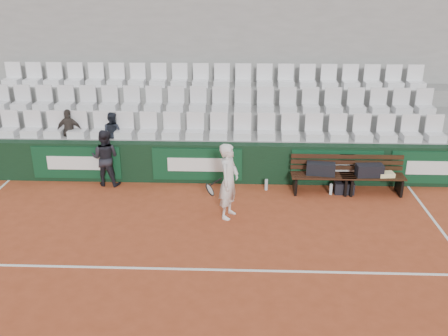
% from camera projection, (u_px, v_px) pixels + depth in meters
% --- Properties ---
extents(ground, '(80.00, 80.00, 0.00)m').
position_uv_depth(ground, '(190.00, 269.00, 8.87)').
color(ground, '#A84626').
rests_on(ground, ground).
extents(court_baseline, '(18.00, 0.06, 0.01)m').
position_uv_depth(court_baseline, '(190.00, 269.00, 8.87)').
color(court_baseline, white).
rests_on(court_baseline, ground).
extents(back_barrier, '(18.00, 0.34, 1.00)m').
position_uv_depth(back_barrier, '(209.00, 163.00, 12.39)').
color(back_barrier, black).
rests_on(back_barrier, ground).
extents(grandstand_tier_front, '(18.00, 0.95, 1.00)m').
position_uv_depth(grandstand_tier_front, '(208.00, 154.00, 12.99)').
color(grandstand_tier_front, gray).
rests_on(grandstand_tier_front, ground).
extents(grandstand_tier_mid, '(18.00, 0.95, 1.45)m').
position_uv_depth(grandstand_tier_mid, '(210.00, 135.00, 13.78)').
color(grandstand_tier_mid, gray).
rests_on(grandstand_tier_mid, ground).
extents(grandstand_tier_back, '(18.00, 0.95, 1.90)m').
position_uv_depth(grandstand_tier_back, '(212.00, 117.00, 14.58)').
color(grandstand_tier_back, gray).
rests_on(grandstand_tier_back, ground).
extents(grandstand_rear_wall, '(18.00, 0.30, 4.40)m').
position_uv_depth(grandstand_rear_wall, '(213.00, 71.00, 14.70)').
color(grandstand_rear_wall, gray).
rests_on(grandstand_rear_wall, ground).
extents(seat_row_front, '(11.90, 0.44, 0.63)m').
position_uv_depth(seat_row_front, '(207.00, 126.00, 12.52)').
color(seat_row_front, silver).
rests_on(seat_row_front, grandstand_tier_front).
extents(seat_row_mid, '(11.90, 0.44, 0.63)m').
position_uv_depth(seat_row_mid, '(209.00, 99.00, 13.24)').
color(seat_row_mid, silver).
rests_on(seat_row_mid, grandstand_tier_mid).
extents(seat_row_back, '(11.90, 0.44, 0.63)m').
position_uv_depth(seat_row_back, '(211.00, 75.00, 13.95)').
color(seat_row_back, white).
rests_on(seat_row_back, grandstand_tier_back).
extents(bench_left, '(1.50, 0.56, 0.45)m').
position_uv_depth(bench_left, '(322.00, 184.00, 11.88)').
color(bench_left, '#331A0F').
rests_on(bench_left, ground).
extents(bench_right, '(1.50, 0.56, 0.45)m').
position_uv_depth(bench_right, '(372.00, 184.00, 11.84)').
color(bench_right, '#321C0F').
rests_on(bench_right, ground).
extents(sports_bag_left, '(0.70, 0.38, 0.28)m').
position_uv_depth(sports_bag_left, '(321.00, 169.00, 11.77)').
color(sports_bag_left, black).
rests_on(sports_bag_left, bench_left).
extents(sports_bag_right, '(0.64, 0.33, 0.29)m').
position_uv_depth(sports_bag_right, '(369.00, 170.00, 11.68)').
color(sports_bag_right, black).
rests_on(sports_bag_right, bench_right).
extents(towel, '(0.37, 0.28, 0.10)m').
position_uv_depth(towel, '(386.00, 174.00, 11.70)').
color(towel, beige).
rests_on(towel, bench_right).
extents(sports_bag_ground, '(0.46, 0.28, 0.28)m').
position_uv_depth(sports_bag_ground, '(344.00, 188.00, 11.87)').
color(sports_bag_ground, black).
rests_on(sports_bag_ground, ground).
extents(water_bottle_near, '(0.08, 0.08, 0.27)m').
position_uv_depth(water_bottle_near, '(266.00, 185.00, 12.04)').
color(water_bottle_near, '#AFBFC6').
rests_on(water_bottle_near, ground).
extents(water_bottle_far, '(0.07, 0.07, 0.27)m').
position_uv_depth(water_bottle_far, '(331.00, 189.00, 11.80)').
color(water_bottle_far, silver).
rests_on(water_bottle_far, ground).
extents(tennis_player, '(0.78, 0.70, 1.65)m').
position_uv_depth(tennis_player, '(229.00, 181.00, 10.49)').
color(tennis_player, silver).
rests_on(tennis_player, ground).
extents(ball_kid, '(0.74, 0.61, 1.41)m').
position_uv_depth(ball_kid, '(105.00, 158.00, 12.14)').
color(ball_kid, black).
rests_on(ball_kid, ground).
extents(spectator_b, '(0.69, 0.32, 1.14)m').
position_uv_depth(spectator_b, '(68.00, 114.00, 12.60)').
color(spectator_b, '#37312C').
rests_on(spectator_b, grandstand_tier_front).
extents(spectator_c, '(0.63, 0.56, 1.08)m').
position_uv_depth(spectator_c, '(111.00, 116.00, 12.57)').
color(spectator_c, black).
rests_on(spectator_c, grandstand_tier_front).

